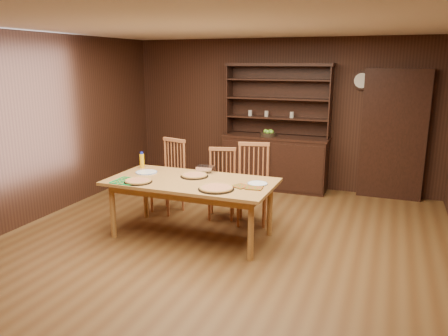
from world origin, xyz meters
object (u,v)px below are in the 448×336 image
at_px(dining_table, 191,186).
at_px(juice_bottle, 142,160).
at_px(chair_right, 253,181).
at_px(chair_center, 222,181).
at_px(chair_left, 170,173).
at_px(china_hutch, 275,155).

bearing_deg(dining_table, juice_bottle, 159.01).
xyz_separation_m(chair_right, juice_bottle, (-1.49, -0.45, 0.26)).
relative_size(chair_center, juice_bottle, 4.47).
xyz_separation_m(chair_left, chair_right, (1.30, -0.01, 0.01)).
relative_size(dining_table, chair_center, 2.09).
relative_size(dining_table, juice_bottle, 9.34).
bearing_deg(chair_center, dining_table, -110.73).
height_order(chair_center, chair_right, chair_right).
relative_size(chair_left, chair_right, 0.98).
bearing_deg(chair_right, chair_left, 166.60).
relative_size(china_hutch, chair_right, 1.95).
distance_m(china_hutch, chair_center, 1.73).
relative_size(china_hutch, juice_bottle, 9.71).
distance_m(chair_left, chair_center, 0.82).
relative_size(china_hutch, chair_center, 2.17).
xyz_separation_m(china_hutch, dining_table, (-0.42, -2.55, 0.08)).
relative_size(chair_left, chair_center, 1.09).
distance_m(dining_table, juice_bottle, 1.01).
bearing_deg(china_hutch, juice_bottle, -121.59).
distance_m(dining_table, chair_left, 1.11).
bearing_deg(chair_center, chair_left, 166.79).
xyz_separation_m(dining_table, chair_right, (0.56, 0.81, -0.09)).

